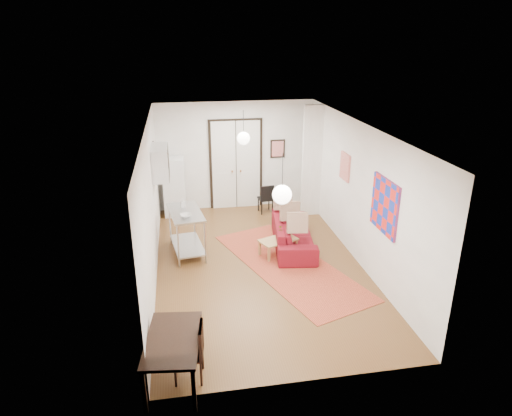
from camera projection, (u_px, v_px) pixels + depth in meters
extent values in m
plane|color=brown|center=(259.00, 264.00, 9.59)|extent=(7.00, 7.00, 0.00)
cube|color=silver|center=(259.00, 127.00, 8.55)|extent=(4.20, 7.00, 0.02)
cube|color=white|center=(236.00, 156.00, 12.29)|extent=(4.20, 0.02, 2.90)
cube|color=white|center=(307.00, 292.00, 5.85)|extent=(4.20, 0.02, 2.90)
cube|color=white|center=(151.00, 206.00, 8.73)|extent=(0.02, 7.00, 2.90)
cube|color=white|center=(359.00, 194.00, 9.41)|extent=(0.02, 7.00, 2.90)
cube|color=white|center=(236.00, 165.00, 12.33)|extent=(1.44, 0.06, 2.50)
cube|color=white|center=(312.00, 162.00, 11.71)|extent=(0.50, 0.10, 2.90)
cube|color=silver|center=(160.00, 162.00, 9.98)|extent=(0.35, 1.00, 0.70)
cube|color=red|center=(385.00, 206.00, 8.18)|extent=(0.05, 1.00, 1.00)
cube|color=beige|center=(345.00, 167.00, 10.01)|extent=(0.05, 0.50, 0.60)
cube|color=red|center=(278.00, 149.00, 12.39)|extent=(0.40, 0.03, 0.50)
cube|color=#9E6741|center=(154.00, 155.00, 10.40)|extent=(0.03, 0.44, 0.54)
sphere|color=white|center=(244.00, 138.00, 10.62)|extent=(0.30, 0.30, 0.30)
cylinder|color=black|center=(243.00, 121.00, 10.47)|extent=(0.01, 0.01, 0.50)
sphere|color=white|center=(282.00, 195.00, 6.94)|extent=(0.30, 0.30, 0.30)
cylinder|color=black|center=(283.00, 169.00, 6.80)|extent=(0.01, 0.01, 0.50)
cube|color=#C34C30|center=(289.00, 265.00, 9.54)|extent=(2.79, 4.32, 0.01)
imported|color=maroon|center=(293.00, 234.00, 10.29)|extent=(2.24, 1.13, 0.63)
cube|color=tan|center=(278.00, 240.00, 9.90)|extent=(0.92, 0.73, 0.04)
cube|color=tan|center=(263.00, 252.00, 9.74)|extent=(0.06, 0.06, 0.32)
cube|color=tan|center=(296.00, 250.00, 9.86)|extent=(0.06, 0.06, 0.32)
cube|color=tan|center=(260.00, 245.00, 10.08)|extent=(0.06, 0.06, 0.32)
cube|color=tan|center=(292.00, 243.00, 10.19)|extent=(0.06, 0.06, 0.32)
imported|color=#355C29|center=(283.00, 232.00, 9.85)|extent=(0.37, 0.40, 0.35)
cube|color=#B3B5B8|center=(186.00, 213.00, 9.74)|extent=(0.81, 1.36, 0.04)
cube|color=#B3B5B8|center=(188.00, 245.00, 10.02)|extent=(0.77, 1.31, 0.03)
cylinder|color=#B3B5B8|center=(174.00, 246.00, 9.32)|extent=(0.04, 0.04, 0.96)
cylinder|color=#B3B5B8|center=(201.00, 244.00, 9.41)|extent=(0.04, 0.04, 0.96)
cylinder|color=#B3B5B8|center=(174.00, 223.00, 10.42)|extent=(0.04, 0.04, 0.96)
cylinder|color=#B3B5B8|center=(198.00, 222.00, 10.51)|extent=(0.04, 0.04, 0.96)
imported|color=beige|center=(186.00, 216.00, 9.45)|extent=(0.28, 0.28, 0.06)
imported|color=teal|center=(183.00, 203.00, 9.92)|extent=(0.11, 0.11, 0.20)
cube|color=white|center=(174.00, 187.00, 11.94)|extent=(0.58, 0.58, 1.55)
cube|color=black|center=(173.00, 340.00, 6.18)|extent=(0.86, 1.33, 0.04)
cube|color=black|center=(150.00, 394.00, 5.72)|extent=(0.06, 0.06, 0.64)
cube|color=black|center=(200.00, 388.00, 5.82)|extent=(0.06, 0.06, 0.64)
cube|color=black|center=(153.00, 337.00, 6.78)|extent=(0.06, 0.06, 0.64)
cube|color=black|center=(195.00, 333.00, 6.89)|extent=(0.06, 0.06, 0.64)
cube|color=#361911|center=(188.00, 354.00, 6.30)|extent=(0.46, 0.44, 0.04)
cube|color=#361911|center=(187.00, 331.00, 6.39)|extent=(0.09, 0.39, 0.43)
cylinder|color=#361911|center=(177.00, 376.00, 6.19)|extent=(0.03, 0.03, 0.41)
cylinder|color=#361911|center=(202.00, 373.00, 6.24)|extent=(0.03, 0.03, 0.41)
cylinder|color=#361911|center=(177.00, 359.00, 6.51)|extent=(0.03, 0.03, 0.41)
cylinder|color=#361911|center=(200.00, 356.00, 6.56)|extent=(0.03, 0.03, 0.41)
cube|color=#361911|center=(188.00, 354.00, 6.30)|extent=(0.46, 0.44, 0.04)
cube|color=#361911|center=(187.00, 331.00, 6.39)|extent=(0.09, 0.39, 0.43)
cylinder|color=#361911|center=(177.00, 376.00, 6.19)|extent=(0.03, 0.03, 0.41)
cylinder|color=#361911|center=(202.00, 373.00, 6.24)|extent=(0.03, 0.03, 0.41)
cylinder|color=#361911|center=(177.00, 359.00, 6.51)|extent=(0.03, 0.03, 0.41)
cylinder|color=#361911|center=(200.00, 356.00, 6.56)|extent=(0.03, 0.03, 0.41)
cube|color=black|center=(265.00, 199.00, 12.23)|extent=(0.40, 0.40, 0.04)
cube|color=black|center=(264.00, 189.00, 12.30)|extent=(0.36, 0.09, 0.39)
cylinder|color=black|center=(261.00, 208.00, 12.14)|extent=(0.03, 0.03, 0.39)
cylinder|color=black|center=(272.00, 207.00, 12.19)|extent=(0.03, 0.03, 0.39)
cylinder|color=black|center=(259.00, 204.00, 12.42)|extent=(0.03, 0.03, 0.39)
cylinder|color=black|center=(270.00, 203.00, 12.46)|extent=(0.03, 0.03, 0.39)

